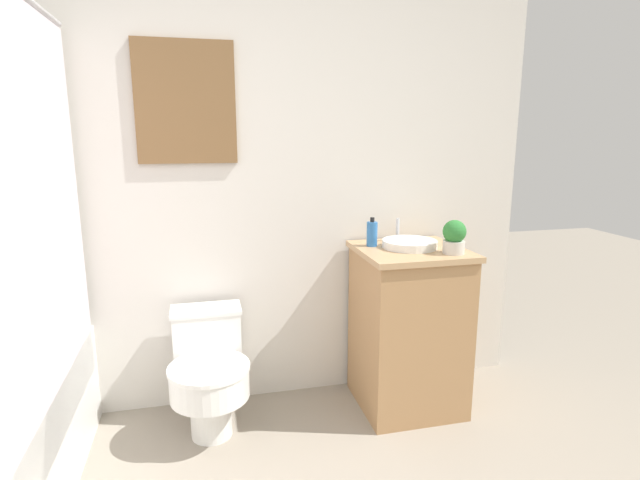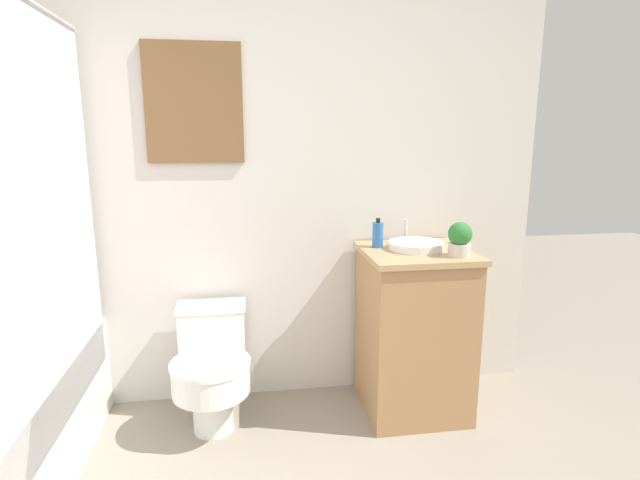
% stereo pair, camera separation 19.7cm
% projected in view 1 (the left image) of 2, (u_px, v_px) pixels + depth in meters
% --- Properties ---
extents(wall_back, '(3.57, 0.07, 2.50)m').
position_uv_depth(wall_back, '(212.00, 179.00, 2.62)').
color(wall_back, silver).
rests_on(wall_back, ground_plane).
extents(toilet, '(0.39, 0.54, 0.61)m').
position_uv_depth(toilet, '(209.00, 369.00, 2.50)').
color(toilet, white).
rests_on(toilet, ground_plane).
extents(vanity, '(0.55, 0.55, 0.90)m').
position_uv_depth(vanity, '(408.00, 328.00, 2.72)').
color(vanity, '#AD7F51').
rests_on(vanity, ground_plane).
extents(sink, '(0.29, 0.33, 0.13)m').
position_uv_depth(sink, '(409.00, 244.00, 2.65)').
color(sink, white).
rests_on(sink, vanity).
extents(soap_bottle, '(0.06, 0.06, 0.16)m').
position_uv_depth(soap_bottle, '(372.00, 234.00, 2.67)').
color(soap_bottle, '#2D6BB2').
rests_on(soap_bottle, vanity).
extents(potted_plant, '(0.12, 0.12, 0.17)m').
position_uv_depth(potted_plant, '(454.00, 237.00, 2.50)').
color(potted_plant, beige).
rests_on(potted_plant, vanity).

